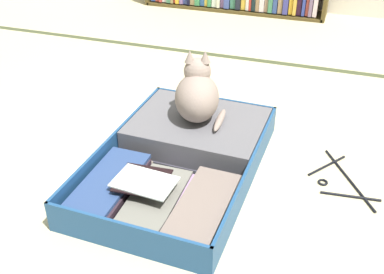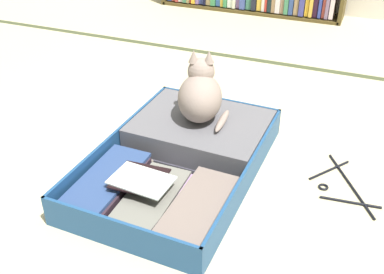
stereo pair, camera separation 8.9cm
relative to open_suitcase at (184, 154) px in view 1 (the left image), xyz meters
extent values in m
plane|color=#C5B990|center=(-0.08, -0.02, -0.05)|extent=(10.00, 10.00, 0.00)
cube|color=#3E452A|center=(-0.08, 1.22, -0.05)|extent=(4.80, 0.05, 0.00)
cube|color=#4F401D|center=(-0.36, 2.24, -0.04)|extent=(1.48, 0.25, 0.02)
cube|color=navy|center=(-0.01, -0.30, -0.05)|extent=(0.62, 0.49, 0.01)
cube|color=navy|center=(-0.01, -0.54, 0.01)|extent=(0.61, 0.03, 0.13)
cube|color=navy|center=(-0.30, -0.29, 0.01)|extent=(0.03, 0.48, 0.13)
cube|color=navy|center=(0.29, -0.31, 0.01)|extent=(0.03, 0.48, 0.13)
cube|color=#535060|center=(-0.01, -0.30, -0.04)|extent=(0.60, 0.47, 0.01)
cube|color=navy|center=(0.01, 0.17, -0.05)|extent=(0.62, 0.49, 0.01)
cube|color=navy|center=(0.01, 0.40, 0.01)|extent=(0.61, 0.03, 0.13)
cube|color=navy|center=(-0.29, 0.18, 0.01)|extent=(0.03, 0.48, 0.13)
cube|color=navy|center=(0.30, 0.16, 0.01)|extent=(0.03, 0.48, 0.13)
cube|color=#535060|center=(0.01, 0.17, -0.04)|extent=(0.60, 0.47, 0.01)
cylinder|color=black|center=(0.00, -0.07, -0.04)|extent=(0.59, 0.03, 0.02)
cube|color=black|center=(-0.19, -0.29, -0.03)|extent=(0.20, 0.42, 0.01)
cube|color=#7B6D5D|center=(-0.20, -0.29, -0.01)|extent=(0.19, 0.42, 0.02)
cube|color=#2F212A|center=(-0.19, -0.31, 0.01)|extent=(0.17, 0.39, 0.02)
cube|color=navy|center=(-0.20, -0.30, 0.03)|extent=(0.18, 0.41, 0.01)
cube|color=white|center=(-0.01, -0.31, -0.03)|extent=(0.18, 0.41, 0.02)
cube|color=#9B75A4|center=(0.00, -0.30, -0.01)|extent=(0.19, 0.36, 0.02)
cube|color=slate|center=(0.00, -0.31, 0.01)|extent=(0.17, 0.36, 0.01)
cube|color=silver|center=(0.17, -0.31, -0.02)|extent=(0.19, 0.41, 0.02)
cube|color=gray|center=(0.18, -0.31, -0.01)|extent=(0.20, 0.36, 0.01)
cube|color=#282524|center=(0.18, -0.31, 0.01)|extent=(0.20, 0.40, 0.02)
cube|color=#76665E|center=(0.18, -0.31, 0.03)|extent=(0.19, 0.41, 0.02)
cube|color=white|center=(-0.05, -0.30, 0.06)|extent=(0.23, 0.16, 0.01)
cube|color=black|center=(-0.06, -0.29, 0.06)|extent=(0.20, 0.19, 0.01)
cube|color=#5A595E|center=(0.01, 0.17, 0.02)|extent=(0.59, 0.46, 0.12)
torus|color=white|center=(-0.04, 0.14, 0.07)|extent=(0.13, 0.13, 0.01)
cylinder|color=black|center=(-0.15, 0.40, 0.01)|extent=(0.02, 0.02, 0.12)
cylinder|color=black|center=(0.18, 0.39, 0.01)|extent=(0.02, 0.02, 0.12)
cube|color=yellow|center=(-0.02, -0.53, 0.03)|extent=(0.04, 0.00, 0.02)
cube|color=white|center=(-0.07, -0.53, 0.00)|extent=(0.03, 0.00, 0.02)
cube|color=white|center=(-0.04, -0.53, -0.03)|extent=(0.04, 0.00, 0.03)
ellipsoid|color=gray|center=(-0.01, 0.19, 0.18)|extent=(0.26, 0.30, 0.20)
ellipsoid|color=gray|center=(-0.03, 0.25, 0.13)|extent=(0.16, 0.13, 0.11)
sphere|color=gray|center=(-0.02, 0.24, 0.27)|extent=(0.12, 0.12, 0.12)
cone|color=gray|center=(0.01, 0.24, 0.35)|extent=(0.05, 0.05, 0.05)
cone|color=gray|center=(-0.05, 0.23, 0.35)|extent=(0.05, 0.05, 0.05)
sphere|color=yellow|center=(-0.02, 0.29, 0.28)|extent=(0.02, 0.02, 0.02)
sphere|color=yellow|center=(-0.06, 0.28, 0.28)|extent=(0.02, 0.02, 0.02)
ellipsoid|color=gray|center=(0.10, 0.17, 0.09)|extent=(0.04, 0.19, 0.03)
cylinder|color=black|center=(0.67, 0.12, -0.05)|extent=(0.22, 0.36, 0.01)
cylinder|color=black|center=(0.69, 0.00, -0.05)|extent=(0.23, 0.03, 0.01)
cylinder|color=black|center=(0.58, 0.18, -0.05)|extent=(0.14, 0.19, 0.01)
torus|color=black|center=(0.58, 0.06, -0.05)|extent=(0.06, 0.06, 0.01)
camera|label=1|loc=(0.54, -1.49, 1.09)|focal=42.65mm
camera|label=2|loc=(0.63, -1.46, 1.09)|focal=42.65mm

